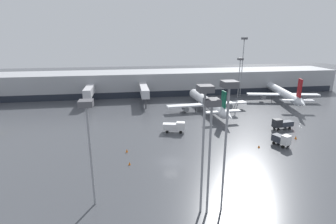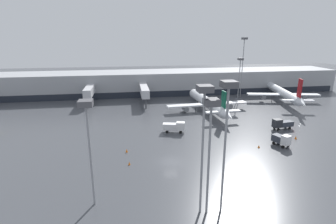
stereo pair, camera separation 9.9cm
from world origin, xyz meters
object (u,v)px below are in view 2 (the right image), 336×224
Objects in this scene: apron_light_mast_6 at (87,122)px; traffic_cone_2 at (259,146)px; apron_light_mast_0 at (240,66)px; apron_light_mast_4 at (204,115)px; service_truck_0 at (282,124)px; traffic_cone_0 at (129,163)px; service_truck_1 at (282,139)px; traffic_cone_4 at (127,150)px; apron_light_mast_1 at (244,52)px; parked_jet_2 at (283,93)px; apron_light_mast_5 at (227,111)px; service_truck_2 at (174,126)px; parked_jet_0 at (208,103)px; apron_light_mast_3 at (211,124)px; traffic_cone_3 at (296,137)px.

traffic_cone_2 is at bearing 24.11° from apron_light_mast_6.
apron_light_mast_0 is at bearing 72.15° from traffic_cone_2.
apron_light_mast_4 is 1.15× the size of apron_light_mast_6.
service_truck_0 is 41.24m from traffic_cone_0.
service_truck_1 is 32.55m from apron_light_mast_4.
service_truck_0 reaches higher than traffic_cone_2.
traffic_cone_0 is at bearing 65.40° from apron_light_mast_6.
traffic_cone_4 is 21.16m from apron_light_mast_6.
apron_light_mast_1 is 1.46× the size of apron_light_mast_6.
service_truck_0 reaches higher than traffic_cone_0.
parked_jet_2 is 1.96× the size of apron_light_mast_5.
parked_jet_2 is 42.49m from service_truck_1.
apron_light_mast_0 is 0.67× the size of apron_light_mast_1.
apron_light_mast_6 is at bearing 22.11° from service_truck_0.
apron_light_mast_4 is (-18.27, -18.61, 13.67)m from traffic_cone_2.
apron_light_mast_4 is at bearing -117.83° from apron_light_mast_1.
service_truck_0 reaches higher than traffic_cone_4.
service_truck_0 is 1.00× the size of service_truck_2.
parked_jet_0 is 51.44m from apron_light_mast_3.
service_truck_1 reaches higher than traffic_cone_3.
apron_light_mast_4 reaches higher than parked_jet_0.
service_truck_0 is 41.15m from apron_light_mast_5.
traffic_cone_4 is 0.05× the size of apron_light_mast_3.
apron_light_mast_1 is (32.35, 34.33, 15.69)m from service_truck_2.
service_truck_0 is at bearing 19.07° from traffic_cone_0.
service_truck_0 is at bearing 159.66° from parked_jet_2.
apron_light_mast_3 is (-45.21, -55.06, 9.55)m from parked_jet_2.
apron_light_mast_0 is (42.13, 48.46, 11.88)m from traffic_cone_0.
service_truck_0 is at bearing -95.18° from apron_light_mast_0.
traffic_cone_2 is at bearing 50.71° from apron_light_mast_5.
apron_light_mast_5 is 1.18× the size of apron_light_mast_6.
apron_light_mast_3 is 0.88× the size of apron_light_mast_5.
service_truck_0 is 39.89m from apron_light_mast_1.
traffic_cone_4 is at bearing 94.46° from traffic_cone_0.
parked_jet_2 is 2.01× the size of apron_light_mast_4.
traffic_cone_2 is 51.81m from apron_light_mast_1.
parked_jet_2 is at bearing -33.35° from apron_light_mast_0.
traffic_cone_0 is at bearing 138.46° from parked_jet_0.
service_truck_0 is at bearing 11.18° from traffic_cone_4.
apron_light_mast_4 is at bearing 151.74° from parked_jet_2.
service_truck_1 is at bearing 40.04° from apron_light_mast_3.
parked_jet_0 is 24.98m from apron_light_mast_0.
service_truck_2 is at bearing -139.19° from service_truck_1.
apron_light_mast_1 reaches higher than traffic_cone_3.
parked_jet_2 is 46.52× the size of traffic_cone_3.
apron_light_mast_3 is at bearing -15.48° from apron_light_mast_6.
traffic_cone_3 is at bearing 1.66° from traffic_cone_4.
parked_jet_0 is 29.34m from traffic_cone_3.
service_truck_1 is 0.19× the size of apron_light_mast_1.
service_truck_2 is 10.05× the size of traffic_cone_2.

